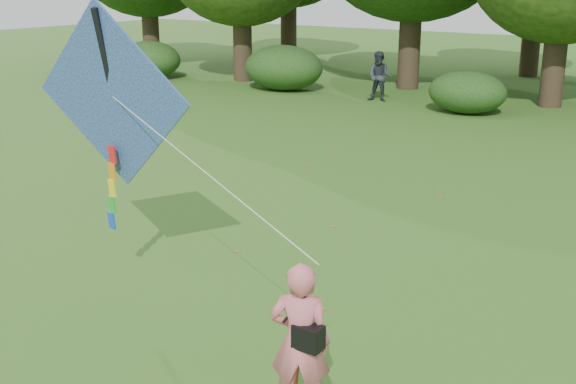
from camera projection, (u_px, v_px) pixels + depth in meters
The scene contains 7 objects.
ground at pixel (266, 363), 8.80m from camera, with size 100.00×100.00×0.00m, color #265114.
man_kite_flyer at pixel (300, 342), 7.50m from camera, with size 0.64×0.42×1.76m, color #D6656F.
bystander_left at pixel (379, 77), 26.50m from camera, with size 0.89×0.69×1.83m, color #293037.
crossbody_bag at pixel (308, 336), 7.38m from camera, with size 0.43×0.20×0.70m.
flying_kite at pixel (112, 99), 10.13m from camera, with size 5.66×1.73×3.39m.
shrub_band at pixel (573, 95), 22.87m from camera, with size 39.15×3.22×1.88m.
fallen_leaves at pixel (380, 221), 13.83m from camera, with size 9.52×13.05×0.01m.
Camera 1 is at (4.61, -6.31, 4.56)m, focal length 45.00 mm.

